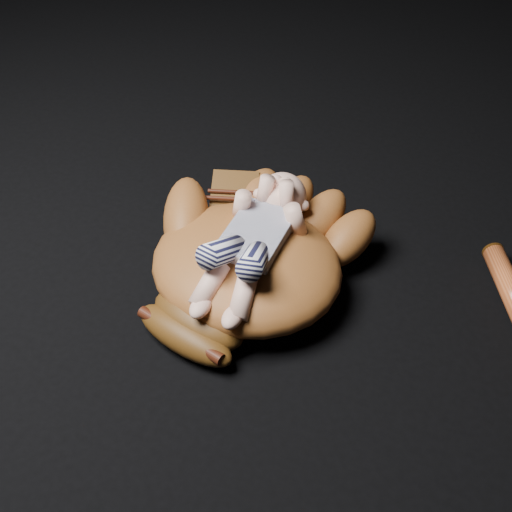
# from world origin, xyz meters

# --- Properties ---
(baseball_glove) EXTENTS (0.54, 0.59, 0.16)m
(baseball_glove) POSITION_xyz_m (-0.16, -0.08, 0.08)
(baseball_glove) COLOR brown
(baseball_glove) RESTS_ON ground
(newborn_baby) EXTENTS (0.17, 0.36, 0.14)m
(newborn_baby) POSITION_xyz_m (-0.15, -0.09, 0.13)
(newborn_baby) COLOR #EEB299
(newborn_baby) RESTS_ON baseball_glove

